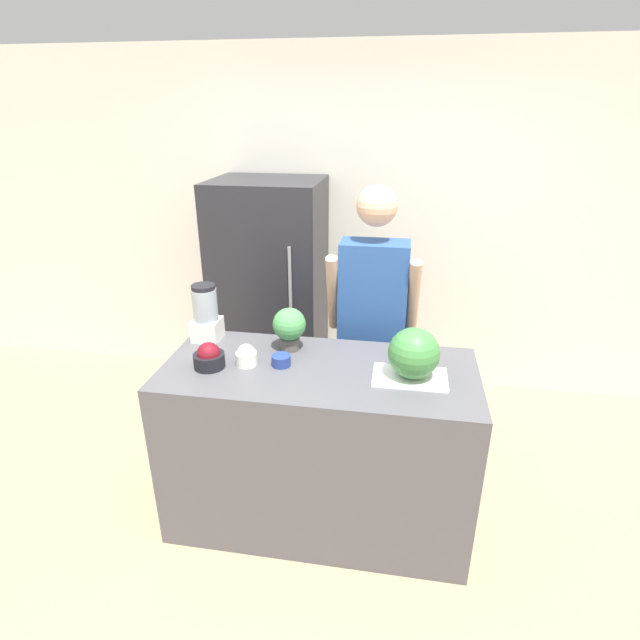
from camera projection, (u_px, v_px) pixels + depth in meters
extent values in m
plane|color=tan|center=(307.00, 563.00, 2.57)|extent=(14.00, 14.00, 0.00)
cube|color=silver|center=(355.00, 226.00, 3.91)|extent=(8.00, 0.06, 2.60)
cube|color=#4C4C51|center=(319.00, 445.00, 2.70)|extent=(1.59, 0.71, 0.95)
cube|color=#232328|center=(271.00, 293.00, 3.82)|extent=(0.79, 0.68, 1.70)
cylinder|color=gray|center=(290.00, 290.00, 3.39)|extent=(0.02, 0.02, 0.59)
cube|color=#4C608C|center=(368.00, 397.00, 3.24)|extent=(0.30, 0.18, 0.85)
cube|color=#284C8C|center=(373.00, 292.00, 2.96)|extent=(0.40, 0.22, 0.60)
sphere|color=#DBAD89|center=(377.00, 206.00, 2.76)|extent=(0.23, 0.23, 0.23)
cylinder|color=#DBAD89|center=(333.00, 293.00, 2.96)|extent=(0.07, 0.24, 0.51)
cylinder|color=#DBAD89|center=(413.00, 298.00, 2.89)|extent=(0.07, 0.24, 0.51)
cube|color=white|center=(410.00, 377.00, 2.42)|extent=(0.36, 0.23, 0.01)
sphere|color=#3D7F3D|center=(414.00, 353.00, 2.37)|extent=(0.25, 0.25, 0.25)
cylinder|color=black|center=(209.00, 360.00, 2.52)|extent=(0.16, 0.16, 0.07)
sphere|color=maroon|center=(209.00, 354.00, 2.50)|extent=(0.12, 0.12, 0.12)
cylinder|color=white|center=(246.00, 359.00, 2.54)|extent=(0.11, 0.11, 0.07)
sphere|color=white|center=(246.00, 353.00, 2.53)|extent=(0.09, 0.09, 0.09)
cylinder|color=navy|center=(281.00, 360.00, 2.53)|extent=(0.10, 0.10, 0.06)
cube|color=silver|center=(207.00, 329.00, 2.81)|extent=(0.15, 0.15, 0.12)
cylinder|color=#99A3AD|center=(205.00, 305.00, 2.75)|extent=(0.14, 0.14, 0.18)
cylinder|color=black|center=(203.00, 287.00, 2.71)|extent=(0.13, 0.13, 0.02)
cylinder|color=#514C47|center=(290.00, 343.00, 2.70)|extent=(0.11, 0.11, 0.07)
sphere|color=#478E4C|center=(289.00, 324.00, 2.66)|extent=(0.18, 0.18, 0.18)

